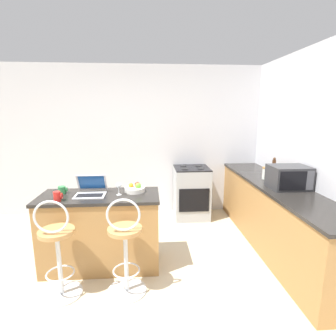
% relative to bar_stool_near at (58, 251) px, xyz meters
% --- Properties ---
extents(ground_plane, '(20.00, 20.00, 0.00)m').
position_rel_bar_stool_near_xyz_m(ground_plane, '(0.78, -0.11, -0.49)').
color(ground_plane, '#BCAD8E').
extents(wall_back, '(12.00, 0.06, 2.60)m').
position_rel_bar_stool_near_xyz_m(wall_back, '(0.78, 2.26, 0.81)').
color(wall_back, silver).
rests_on(wall_back, ground_plane).
extents(breakfast_bar, '(1.36, 0.58, 0.89)m').
position_rel_bar_stool_near_xyz_m(breakfast_bar, '(0.33, 0.52, -0.05)').
color(breakfast_bar, '#9E703D').
rests_on(breakfast_bar, ground_plane).
extents(counter_right, '(0.60, 2.87, 0.89)m').
position_rel_bar_stool_near_xyz_m(counter_right, '(2.58, 0.81, -0.05)').
color(counter_right, '#9E703D').
rests_on(counter_right, ground_plane).
extents(bar_stool_near, '(0.40, 0.40, 1.04)m').
position_rel_bar_stool_near_xyz_m(bar_stool_near, '(0.00, 0.00, 0.00)').
color(bar_stool_near, silver).
rests_on(bar_stool_near, ground_plane).
extents(bar_stool_far, '(0.40, 0.40, 1.04)m').
position_rel_bar_stool_near_xyz_m(bar_stool_far, '(0.65, 0.00, 0.00)').
color(bar_stool_far, silver).
rests_on(bar_stool_far, ground_plane).
extents(laptop, '(0.34, 0.31, 0.22)m').
position_rel_bar_stool_near_xyz_m(laptop, '(0.23, 0.55, 0.45)').
color(laptop, silver).
rests_on(laptop, breakfast_bar).
extents(microwave, '(0.45, 0.36, 0.28)m').
position_rel_bar_stool_near_xyz_m(microwave, '(2.61, 0.61, 0.54)').
color(microwave, '#2D2D30').
rests_on(microwave, counter_right).
extents(stove_range, '(0.59, 0.58, 0.90)m').
position_rel_bar_stool_near_xyz_m(stove_range, '(1.63, 1.93, -0.05)').
color(stove_range, '#9EA3A8').
rests_on(stove_range, ground_plane).
extents(fruit_bowl, '(0.24, 0.24, 0.11)m').
position_rel_bar_stool_near_xyz_m(fruit_bowl, '(0.73, 0.61, 0.43)').
color(fruit_bowl, silver).
rests_on(fruit_bowl, breakfast_bar).
extents(mug_green, '(0.10, 0.08, 0.09)m').
position_rel_bar_stool_near_xyz_m(mug_green, '(-0.11, 0.60, 0.44)').
color(mug_green, '#338447').
rests_on(mug_green, breakfast_bar).
extents(pepper_mill, '(0.05, 0.05, 0.27)m').
position_rel_bar_stool_near_xyz_m(pepper_mill, '(2.74, 1.27, 0.53)').
color(pepper_mill, '#4C2D19').
rests_on(pepper_mill, counter_right).
extents(storage_jar, '(0.11, 0.11, 0.17)m').
position_rel_bar_stool_near_xyz_m(storage_jar, '(2.55, 1.09, 0.48)').
color(storage_jar, silver).
rests_on(storage_jar, counter_right).
extents(mug_red, '(0.09, 0.07, 0.10)m').
position_rel_bar_stool_near_xyz_m(mug_red, '(-0.07, 0.34, 0.45)').
color(mug_red, red).
rests_on(mug_red, breakfast_bar).
extents(wine_glass_tall, '(0.07, 0.07, 0.14)m').
position_rel_bar_stool_near_xyz_m(wine_glass_tall, '(0.55, 0.50, 0.50)').
color(wine_glass_tall, silver).
rests_on(wine_glass_tall, breakfast_bar).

